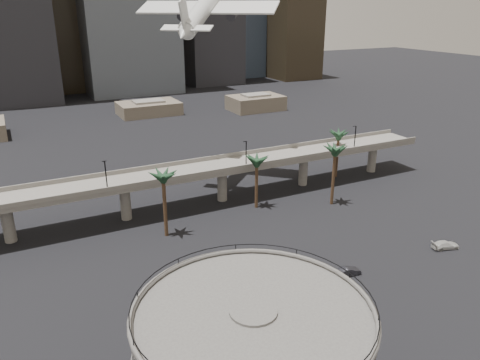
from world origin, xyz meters
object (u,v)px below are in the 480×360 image
car_a (299,287)px  car_b (348,271)px  overpass (175,178)px  car_c (445,245)px  airborne_jet (208,4)px

car_a → car_b: car_a is taller
overpass → car_a: bearing=-80.8°
car_b → car_c: size_ratio=0.88×
airborne_jet → car_b: (-0.02, -56.19, -41.44)m
overpass → car_a: 39.58m
overpass → car_a: overpass is taller
overpass → car_b: 42.00m
overpass → car_b: overpass is taller
airborne_jet → car_a: bearing=-147.9°
car_a → car_c: (31.65, -0.54, -0.06)m
airborne_jet → car_a: 70.72m
car_a → car_b: bearing=-80.1°
car_b → car_c: car_c is taller
airborne_jet → car_a: airborne_jet is taller
car_a → car_c: 31.66m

